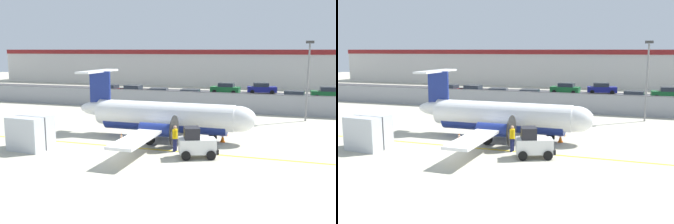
# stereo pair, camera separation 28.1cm
# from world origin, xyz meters

# --- Properties ---
(ground_plane) EXTENTS (140.00, 140.00, 0.01)m
(ground_plane) POSITION_xyz_m (0.00, 2.00, 0.00)
(ground_plane) COLOR #B2AD99
(perimeter_fence) EXTENTS (98.00, 0.10, 2.10)m
(perimeter_fence) POSITION_xyz_m (0.00, 18.00, 1.12)
(perimeter_fence) COLOR gray
(perimeter_fence) RESTS_ON ground
(parking_lot_strip) EXTENTS (98.00, 17.00, 0.12)m
(parking_lot_strip) POSITION_xyz_m (0.00, 29.50, 0.06)
(parking_lot_strip) COLOR #38383A
(parking_lot_strip) RESTS_ON ground
(background_building) EXTENTS (91.00, 8.10, 6.50)m
(background_building) POSITION_xyz_m (0.00, 47.99, 3.26)
(background_building) COLOR beige
(background_building) RESTS_ON ground
(commuter_airplane) EXTENTS (13.60, 16.02, 4.92)m
(commuter_airplane) POSITION_xyz_m (1.57, 5.27, 1.60)
(commuter_airplane) COLOR white
(commuter_airplane) RESTS_ON ground
(baggage_tug) EXTENTS (2.57, 2.03, 1.88)m
(baggage_tug) POSITION_xyz_m (4.80, 1.05, 0.86)
(baggage_tug) COLOR silver
(baggage_tug) RESTS_ON ground
(ground_crew_worker) EXTENTS (0.42, 0.55, 1.70)m
(ground_crew_worker) POSITION_xyz_m (3.16, 1.97, 0.95)
(ground_crew_worker) COLOR #191E4C
(ground_crew_worker) RESTS_ON ground
(cargo_container) EXTENTS (2.54, 2.18, 2.20)m
(cargo_container) POSITION_xyz_m (-6.02, -0.35, 1.10)
(cargo_container) COLOR #B7BCC1
(cargo_container) RESTS_ON ground
(traffic_cone_near_left) EXTENTS (0.36, 0.36, 0.64)m
(traffic_cone_near_left) POSITION_xyz_m (-1.18, 3.25, 0.31)
(traffic_cone_near_left) COLOR orange
(traffic_cone_near_left) RESTS_ON ground
(traffic_cone_near_right) EXTENTS (0.36, 0.36, 0.64)m
(traffic_cone_near_right) POSITION_xyz_m (-4.09, 7.45, 0.31)
(traffic_cone_near_right) COLOR orange
(traffic_cone_near_right) RESTS_ON ground
(traffic_cone_far_left) EXTENTS (0.36, 0.36, 0.64)m
(traffic_cone_far_left) POSITION_xyz_m (5.56, 7.43, 0.31)
(traffic_cone_far_left) COLOR orange
(traffic_cone_far_left) RESTS_ON ground
(traffic_cone_far_right) EXTENTS (0.36, 0.36, 0.64)m
(traffic_cone_far_right) POSITION_xyz_m (5.69, 5.37, 0.31)
(traffic_cone_far_right) COLOR orange
(traffic_cone_far_right) RESTS_ON ground
(parked_car_0) EXTENTS (4.33, 2.28, 1.58)m
(parked_car_0) POSITION_xyz_m (-13.75, 26.57, 0.89)
(parked_car_0) COLOR red
(parked_car_0) RESTS_ON parking_lot_strip
(parked_car_1) EXTENTS (4.28, 2.17, 1.58)m
(parked_car_1) POSITION_xyz_m (-10.24, 26.70, 0.89)
(parked_car_1) COLOR black
(parked_car_1) RESTS_ON parking_lot_strip
(parked_car_2) EXTENTS (4.38, 2.42, 1.58)m
(parked_car_2) POSITION_xyz_m (-5.43, 24.13, 0.89)
(parked_car_2) COLOR black
(parked_car_2) RESTS_ON parking_lot_strip
(parked_car_3) EXTENTS (4.25, 2.10, 1.58)m
(parked_car_3) POSITION_xyz_m (-1.27, 23.89, 0.89)
(parked_car_3) COLOR gray
(parked_car_3) RESTS_ON parking_lot_strip
(parked_car_4) EXTENTS (4.32, 2.25, 1.58)m
(parked_car_4) POSITION_xyz_m (1.36, 34.08, 0.89)
(parked_car_4) COLOR #19662D
(parked_car_4) RESTS_ON parking_lot_strip
(parked_car_5) EXTENTS (4.39, 2.43, 1.58)m
(parked_car_5) POSITION_xyz_m (6.39, 35.82, 0.89)
(parked_car_5) COLOR navy
(parked_car_5) RESTS_ON parking_lot_strip
(parked_car_6) EXTENTS (4.37, 2.38, 1.58)m
(parked_car_6) POSITION_xyz_m (10.89, 25.82, 0.89)
(parked_car_6) COLOR slate
(parked_car_6) RESTS_ON parking_lot_strip
(parked_car_7) EXTENTS (4.24, 2.08, 1.58)m
(parked_car_7) POSITION_xyz_m (15.07, 32.20, 0.89)
(parked_car_7) COLOR #19662D
(parked_car_7) RESTS_ON parking_lot_strip
(apron_light_pole) EXTENTS (0.70, 0.30, 7.27)m
(apron_light_pole) POSITION_xyz_m (11.65, 15.58, 4.30)
(apron_light_pole) COLOR slate
(apron_light_pole) RESTS_ON ground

